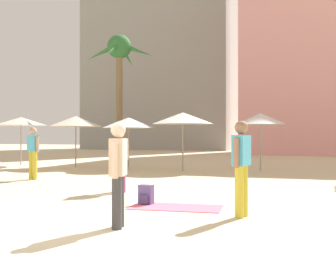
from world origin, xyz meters
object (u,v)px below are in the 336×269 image
cafe_umbrella_3 (21,121)px  cafe_umbrella_6 (76,121)px  cafe_umbrella_1 (260,119)px  person_mid_left (33,151)px  person_near_right (118,170)px  beach_towel (176,207)px  person_far_left (120,157)px  cafe_umbrella_5 (129,123)px  person_mid_center (241,164)px  backpack (146,195)px  cafe_umbrella_4 (183,118)px  palm_tree_far_left (119,61)px

cafe_umbrella_3 → cafe_umbrella_6: cafe_umbrella_3 is taller
cafe_umbrella_1 → person_mid_left: (-7.00, -5.68, -1.22)m
cafe_umbrella_3 → person_near_right: size_ratio=1.51×
beach_towel → person_near_right: (-0.33, -2.07, 0.91)m
person_far_left → person_near_right: size_ratio=0.99×
cafe_umbrella_5 → person_mid_center: (6.26, -9.33, -1.11)m
backpack → person_far_left: person_far_left is taller
cafe_umbrella_3 → cafe_umbrella_5: bearing=-6.1°
cafe_umbrella_5 → person_near_right: size_ratio=1.40×
cafe_umbrella_6 → person_near_right: (7.32, -11.06, -1.25)m
cafe_umbrella_1 → person_mid_center: bearing=-86.6°
cafe_umbrella_6 → person_mid_center: bearing=-46.6°
backpack → person_mid_center: (2.12, -0.72, 0.75)m
cafe_umbrella_4 → person_mid_center: size_ratio=1.52×
cafe_umbrella_3 → person_mid_center: size_ratio=1.47×
palm_tree_far_left → cafe_umbrella_5: bearing=-60.5°
beach_towel → person_mid_center: person_mid_center is taller
cafe_umbrella_1 → cafe_umbrella_4: size_ratio=0.92×
cafe_umbrella_3 → cafe_umbrella_6: (3.40, -0.43, -0.05)m
person_far_left → person_mid_left: person_mid_left is taller
palm_tree_far_left → beach_towel: 16.01m
person_near_right → person_mid_left: 8.28m
palm_tree_far_left → beach_towel: size_ratio=3.87×
cafe_umbrella_4 → cafe_umbrella_5: bearing=178.0°
person_near_right → cafe_umbrella_3: bearing=-60.6°
cafe_umbrella_5 → person_mid_left: cafe_umbrella_5 is taller
palm_tree_far_left → person_mid_left: bearing=-83.2°
beach_towel → person_mid_left: size_ratio=1.05×
palm_tree_far_left → person_mid_left: 10.48m
cafe_umbrella_4 → person_mid_center: 10.05m
person_mid_center → person_near_right: size_ratio=1.03×
cafe_umbrella_4 → cafe_umbrella_6: size_ratio=1.07×
backpack → person_mid_left: (-5.48, 3.62, 0.77)m
cafe_umbrella_6 → person_mid_center: cafe_umbrella_6 is taller
palm_tree_far_left → person_mid_left: (1.10, -9.29, -4.73)m
palm_tree_far_left → cafe_umbrella_6: 5.40m
cafe_umbrella_4 → beach_towel: size_ratio=1.42×
person_near_right → palm_tree_far_left: bearing=-78.9°
cafe_umbrella_4 → cafe_umbrella_6: bearing=176.6°
cafe_umbrella_5 → backpack: 9.73m
cafe_umbrella_4 → person_mid_center: cafe_umbrella_4 is taller
cafe_umbrella_1 → backpack: (-1.52, -9.30, -1.99)m
palm_tree_far_left → person_near_right: bearing=-65.3°
cafe_umbrella_3 → person_far_left: cafe_umbrella_3 is taller
cafe_umbrella_5 → cafe_umbrella_3: bearing=173.9°
cafe_umbrella_5 → backpack: (4.14, -8.61, -1.86)m
cafe_umbrella_1 → cafe_umbrella_5: size_ratio=1.03×
cafe_umbrella_6 → beach_towel: bearing=-49.6°
cafe_umbrella_6 → beach_towel: size_ratio=1.33×
cafe_umbrella_6 → cafe_umbrella_3: bearing=172.7°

